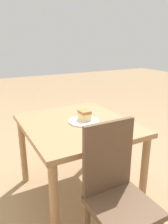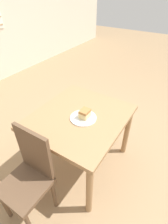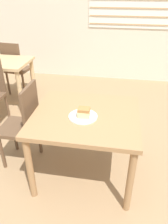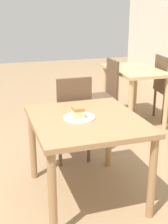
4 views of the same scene
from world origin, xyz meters
name	(u,v)px [view 1 (image 1 of 4)]	position (x,y,z in m)	size (l,w,h in m)	color
ground_plane	(99,176)	(0.00, 0.00, 0.00)	(14.00, 14.00, 0.00)	#997A56
dining_table_near	(77,133)	(-0.14, 0.31, 0.61)	(0.96, 0.86, 0.71)	#9E754C
chair_near_window	(117,193)	(-0.79, 0.38, 0.49)	(0.36, 0.36, 0.91)	brown
plate	(84,121)	(-0.15, 0.26, 0.72)	(0.25, 0.25, 0.01)	white
cake_slice	(84,115)	(-0.14, 0.25, 0.76)	(0.10, 0.08, 0.09)	#E5CC89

